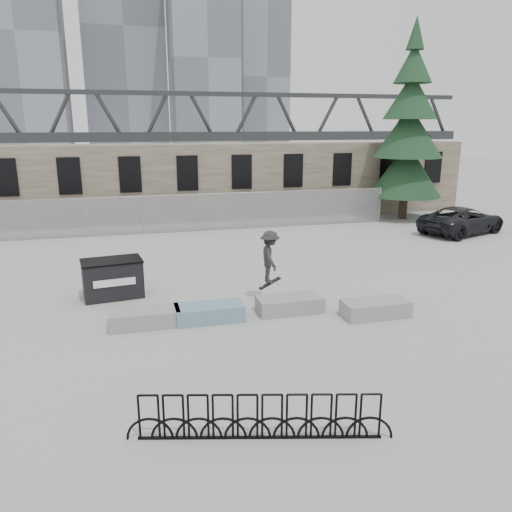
{
  "coord_description": "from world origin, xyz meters",
  "views": [
    {
      "loc": [
        -3.46,
        -13.95,
        5.63
      ],
      "look_at": [
        0.65,
        1.86,
        1.3
      ],
      "focal_mm": 35.0,
      "sensor_mm": 36.0,
      "label": 1
    }
  ],
  "objects_px": {
    "bike_rack": "(260,417)",
    "planter_far_left": "(145,317)",
    "spruce_tree": "(408,135)",
    "suv": "(462,220)",
    "dumpster": "(113,278)",
    "skateboarder": "(270,257)",
    "planter_center_right": "(290,304)",
    "planter_offset": "(375,308)",
    "planter_center_left": "(209,312)"
  },
  "relations": [
    {
      "from": "bike_rack",
      "to": "planter_far_left",
      "type": "bearing_deg",
      "value": 106.99
    },
    {
      "from": "spruce_tree",
      "to": "suv",
      "type": "relative_size",
      "value": 2.25
    },
    {
      "from": "dumpster",
      "to": "spruce_tree",
      "type": "xyz_separation_m",
      "value": [
        16.98,
        10.44,
        4.34
      ]
    },
    {
      "from": "planter_far_left",
      "to": "skateboarder",
      "type": "xyz_separation_m",
      "value": [
        4.04,
        1.05,
        1.24
      ]
    },
    {
      "from": "planter_center_right",
      "to": "planter_offset",
      "type": "height_order",
      "value": "same"
    },
    {
      "from": "bike_rack",
      "to": "suv",
      "type": "relative_size",
      "value": 0.94
    },
    {
      "from": "dumpster",
      "to": "planter_center_left",
      "type": "bearing_deg",
      "value": -53.76
    },
    {
      "from": "planter_far_left",
      "to": "suv",
      "type": "height_order",
      "value": "suv"
    },
    {
      "from": "planter_center_right",
      "to": "skateboarder",
      "type": "height_order",
      "value": "skateboarder"
    },
    {
      "from": "planter_far_left",
      "to": "suv",
      "type": "distance_m",
      "value": 18.94
    },
    {
      "from": "planter_far_left",
      "to": "suv",
      "type": "xyz_separation_m",
      "value": [
        16.85,
        8.63,
        0.45
      ]
    },
    {
      "from": "dumpster",
      "to": "bike_rack",
      "type": "height_order",
      "value": "dumpster"
    },
    {
      "from": "skateboarder",
      "to": "bike_rack",
      "type": "bearing_deg",
      "value": 165.77
    },
    {
      "from": "planter_offset",
      "to": "dumpster",
      "type": "relative_size",
      "value": 0.96
    },
    {
      "from": "planter_center_right",
      "to": "suv",
      "type": "bearing_deg",
      "value": 34.67
    },
    {
      "from": "suv",
      "to": "skateboarder",
      "type": "distance_m",
      "value": 14.91
    },
    {
      "from": "planter_center_left",
      "to": "dumpster",
      "type": "height_order",
      "value": "dumpster"
    },
    {
      "from": "planter_center_left",
      "to": "spruce_tree",
      "type": "distance_m",
      "value": 20.04
    },
    {
      "from": "spruce_tree",
      "to": "skateboarder",
      "type": "xyz_separation_m",
      "value": [
        -12.03,
        -12.22,
        -3.49
      ]
    },
    {
      "from": "planter_center_left",
      "to": "spruce_tree",
      "type": "bearing_deg",
      "value": 43.18
    },
    {
      "from": "planter_center_left",
      "to": "planter_offset",
      "type": "distance_m",
      "value": 5.0
    },
    {
      "from": "planter_far_left",
      "to": "bike_rack",
      "type": "height_order",
      "value": "bike_rack"
    },
    {
      "from": "planter_center_left",
      "to": "skateboarder",
      "type": "xyz_separation_m",
      "value": [
        2.18,
        1.1,
        1.24
      ]
    },
    {
      "from": "planter_center_left",
      "to": "bike_rack",
      "type": "height_order",
      "value": "bike_rack"
    },
    {
      "from": "planter_center_left",
      "to": "bike_rack",
      "type": "relative_size",
      "value": 0.42
    },
    {
      "from": "planter_far_left",
      "to": "planter_center_right",
      "type": "xyz_separation_m",
      "value": [
        4.39,
        0.01,
        0.0
      ]
    },
    {
      "from": "planter_center_left",
      "to": "spruce_tree",
      "type": "xyz_separation_m",
      "value": [
        14.2,
        13.33,
        4.73
      ]
    },
    {
      "from": "spruce_tree",
      "to": "skateboarder",
      "type": "relative_size",
      "value": 6.02
    },
    {
      "from": "suv",
      "to": "planter_center_left",
      "type": "bearing_deg",
      "value": 100.42
    },
    {
      "from": "planter_center_left",
      "to": "planter_offset",
      "type": "height_order",
      "value": "same"
    },
    {
      "from": "skateboarder",
      "to": "spruce_tree",
      "type": "bearing_deg",
      "value": -41.25
    },
    {
      "from": "dumpster",
      "to": "bike_rack",
      "type": "relative_size",
      "value": 0.43
    },
    {
      "from": "planter_offset",
      "to": "skateboarder",
      "type": "height_order",
      "value": "skateboarder"
    },
    {
      "from": "planter_center_right",
      "to": "spruce_tree",
      "type": "relative_size",
      "value": 0.17
    },
    {
      "from": "planter_offset",
      "to": "suv",
      "type": "xyz_separation_m",
      "value": [
        10.07,
        9.61,
        0.45
      ]
    },
    {
      "from": "planter_center_left",
      "to": "skateboarder",
      "type": "height_order",
      "value": "skateboarder"
    },
    {
      "from": "planter_center_right",
      "to": "spruce_tree",
      "type": "distance_m",
      "value": 18.3
    },
    {
      "from": "planter_far_left",
      "to": "spruce_tree",
      "type": "height_order",
      "value": "spruce_tree"
    },
    {
      "from": "dumpster",
      "to": "skateboarder",
      "type": "distance_m",
      "value": 5.33
    },
    {
      "from": "planter_far_left",
      "to": "spruce_tree",
      "type": "relative_size",
      "value": 0.17
    },
    {
      "from": "planter_offset",
      "to": "skateboarder",
      "type": "xyz_separation_m",
      "value": [
        -2.74,
        2.03,
        1.24
      ]
    },
    {
      "from": "planter_far_left",
      "to": "planter_center_right",
      "type": "height_order",
      "value": "same"
    },
    {
      "from": "planter_offset",
      "to": "spruce_tree",
      "type": "xyz_separation_m",
      "value": [
        9.29,
        14.26,
        4.73
      ]
    },
    {
      "from": "planter_center_right",
      "to": "bike_rack",
      "type": "relative_size",
      "value": 0.42
    },
    {
      "from": "dumpster",
      "to": "planter_offset",
      "type": "bearing_deg",
      "value": -33.99
    },
    {
      "from": "planter_far_left",
      "to": "skateboarder",
      "type": "bearing_deg",
      "value": 14.54
    },
    {
      "from": "suv",
      "to": "spruce_tree",
      "type": "bearing_deg",
      "value": -10.09
    },
    {
      "from": "planter_offset",
      "to": "dumpster",
      "type": "distance_m",
      "value": 8.6
    },
    {
      "from": "bike_rack",
      "to": "spruce_tree",
      "type": "distance_m",
      "value": 24.38
    },
    {
      "from": "dumpster",
      "to": "bike_rack",
      "type": "bearing_deg",
      "value": -80.35
    }
  ]
}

